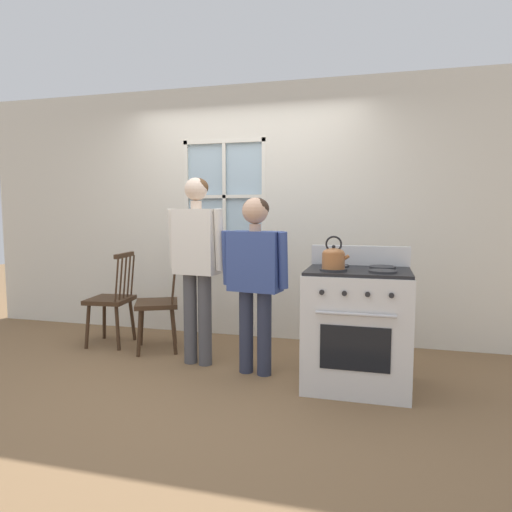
% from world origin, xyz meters
% --- Properties ---
extents(ground_plane, '(16.00, 16.00, 0.00)m').
position_xyz_m(ground_plane, '(0.00, 0.00, 0.00)').
color(ground_plane, brown).
extents(wall_back, '(6.40, 0.16, 2.70)m').
position_xyz_m(wall_back, '(0.01, 1.40, 1.34)').
color(wall_back, silver).
rests_on(wall_back, ground_plane).
extents(chair_by_window, '(0.44, 0.46, 0.95)m').
position_xyz_m(chair_by_window, '(-1.25, 0.70, 0.46)').
color(chair_by_window, '#3D2819').
rests_on(chair_by_window, ground_plane).
extents(chair_near_wall, '(0.54, 0.55, 0.95)m').
position_xyz_m(chair_near_wall, '(-0.70, 0.66, 0.46)').
color(chair_near_wall, '#3D2819').
rests_on(chair_near_wall, ground_plane).
extents(person_elderly_left, '(0.55, 0.26, 1.66)m').
position_xyz_m(person_elderly_left, '(-0.17, 0.37, 1.00)').
color(person_elderly_left, '#4C4C51').
rests_on(person_elderly_left, ground_plane).
extents(person_teen_center, '(0.59, 0.27, 1.48)m').
position_xyz_m(person_teen_center, '(0.39, 0.26, 0.91)').
color(person_teen_center, '#2D3347').
rests_on(person_teen_center, ground_plane).
extents(stove, '(0.79, 0.68, 1.08)m').
position_xyz_m(stove, '(1.23, 0.20, 0.47)').
color(stove, silver).
rests_on(stove, ground_plane).
extents(kettle, '(0.21, 0.17, 0.25)m').
position_xyz_m(kettle, '(1.05, 0.07, 1.02)').
color(kettle, '#A86638').
rests_on(kettle, stove).
extents(potted_plant, '(0.14, 0.14, 0.30)m').
position_xyz_m(potted_plant, '(-0.45, 1.31, 0.99)').
color(potted_plant, '#42474C').
rests_on(potted_plant, wall_back).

